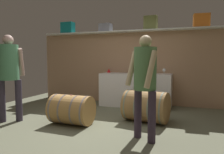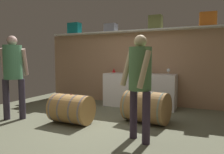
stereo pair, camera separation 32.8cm
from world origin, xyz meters
name	(u,v)px [view 2 (the right image)]	position (x,y,z in m)	size (l,w,h in m)	color
ground_plane	(106,120)	(0.00, 0.60, -0.01)	(6.59, 8.03, 0.02)	#63654F
back_wall_panel	(133,68)	(0.00, 2.42, 0.99)	(5.39, 0.10, 1.99)	#A77F60
high_shelf_board	(132,31)	(0.00, 2.27, 2.00)	(4.96, 0.40, 0.03)	silver
toolcase_teal	(74,29)	(-1.85, 2.27, 2.18)	(0.38, 0.23, 0.33)	#117D82
toolcase_grey	(111,28)	(-0.63, 2.27, 2.13)	(0.33, 0.24, 0.23)	gray
toolcase_olive	(156,23)	(0.64, 2.27, 2.20)	(0.33, 0.26, 0.35)	olive
toolcase_orange	(208,19)	(1.88, 2.27, 2.18)	(0.37, 0.22, 0.33)	orange
work_cabinet	(140,90)	(0.30, 2.03, 0.43)	(1.84, 0.65, 0.87)	silver
wine_bottle_green	(142,68)	(0.35, 2.08, 1.00)	(0.07, 0.07, 0.30)	#2F5429
wine_bottle_clear	(149,69)	(0.55, 2.03, 0.99)	(0.07, 0.07, 0.30)	#B4C8C3
wine_glass	(168,70)	(1.03, 1.97, 0.97)	(0.08, 0.08, 0.15)	white
red_funnel	(114,70)	(-0.53, 2.25, 0.93)	(0.11, 0.11, 0.11)	red
wine_barrel_near	(146,107)	(0.81, 0.71, 0.31)	(0.93, 0.75, 0.63)	olive
wine_barrel_far	(71,109)	(-0.51, 0.08, 0.28)	(0.80, 0.59, 0.57)	#B08146
winemaker_pouring	(140,77)	(0.95, -0.26, 0.98)	(0.52, 0.48, 1.60)	#332737
visitor_tasting	(13,68)	(-1.75, -0.15, 1.05)	(0.57, 0.53, 1.72)	#322B3A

